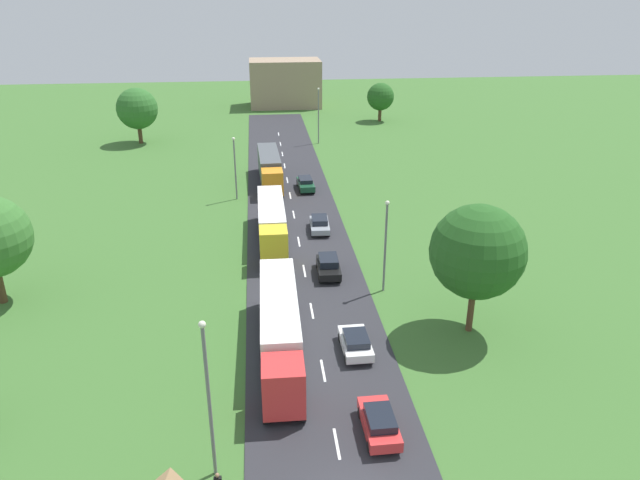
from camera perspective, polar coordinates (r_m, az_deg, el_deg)
road at (r=50.69m, az=-1.42°, el=-3.60°), size 10.00×140.00×0.06m
lane_marking_centre at (r=47.60m, az=-1.06°, el=-5.45°), size 0.16×118.80×0.01m
truck_lead at (r=39.65m, az=-3.91°, el=-8.29°), size 2.67×14.55×3.78m
truck_second at (r=56.91m, az=-4.69°, el=1.77°), size 2.51×13.50×3.58m
truck_third at (r=74.67m, az=-4.89°, el=7.04°), size 2.84×13.26×3.62m
car_lead at (r=34.25m, az=5.76°, el=-17.14°), size 1.83×4.03×1.43m
car_second at (r=40.59m, az=3.47°, el=-9.86°), size 1.94×3.93×1.38m
car_third at (r=50.76m, az=0.82°, el=-2.50°), size 2.04×4.25×1.56m
car_fourth at (r=59.81m, az=-0.04°, el=1.57°), size 2.05×4.21×1.41m
car_fifth at (r=72.31m, az=-1.41°, el=5.49°), size 1.98×4.56×1.45m
lamppost_lead at (r=29.70m, az=-10.74°, el=-14.40°), size 0.36×0.36×9.06m
lamppost_second at (r=46.99m, az=6.36°, el=-0.14°), size 0.36×0.36×7.80m
lamppost_third at (r=68.79m, az=-8.22°, el=7.21°), size 0.36×0.36×7.36m
lamppost_fourth at (r=93.88m, az=-0.15°, el=12.19°), size 0.36×0.36×8.68m
tree_maple at (r=41.81m, az=14.99°, el=-1.11°), size 6.63×6.63×9.57m
tree_pine at (r=98.12m, az=-17.27°, el=12.04°), size 6.33×6.33×8.64m
tree_elm at (r=111.12m, az=5.87°, el=13.61°), size 4.92×4.92×6.91m
distant_building at (r=125.59m, az=-3.40°, el=14.91°), size 14.32×9.55×9.30m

